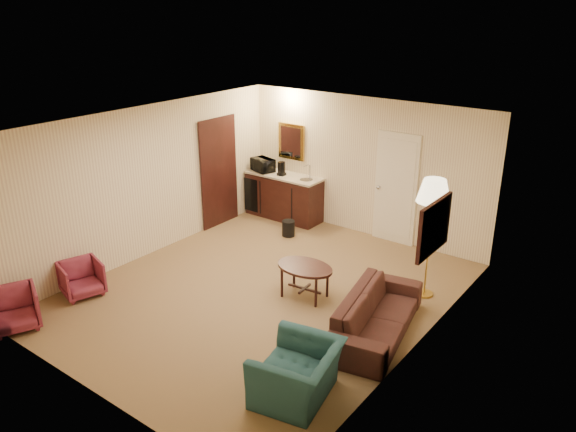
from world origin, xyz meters
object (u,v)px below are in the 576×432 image
at_px(coffee_maker, 281,169).
at_px(teal_armchair, 297,365).
at_px(wetbar_cabinet, 284,196).
at_px(rose_chair_far, 14,307).
at_px(sofa, 377,308).
at_px(coffee_table, 305,281).
at_px(microwave, 263,163).
at_px(rose_chair_near, 81,277).
at_px(floor_lamp, 429,239).
at_px(waste_bin, 288,228).

bearing_deg(coffee_maker, teal_armchair, -70.70).
relative_size(wetbar_cabinet, rose_chair_far, 2.63).
distance_m(sofa, coffee_table, 1.38).
distance_m(coffee_table, microwave, 3.74).
bearing_deg(rose_chair_far, rose_chair_near, 27.91).
distance_m(sofa, rose_chair_near, 4.44).
bearing_deg(rose_chair_near, microwave, 16.71).
bearing_deg(rose_chair_far, teal_armchair, -50.09).
xyz_separation_m(microwave, coffee_maker, (0.49, 0.00, -0.02)).
xyz_separation_m(sofa, rose_chair_far, (-4.02, -2.81, -0.08)).
height_order(sofa, coffee_maker, coffee_maker).
bearing_deg(coffee_table, floor_lamp, 38.55).
distance_m(teal_armchair, coffee_table, 2.30).
bearing_deg(floor_lamp, rose_chair_far, -134.30).
bearing_deg(wetbar_cabinet, rose_chair_far, -94.35).
xyz_separation_m(teal_armchair, coffee_table, (-1.25, 1.92, -0.17)).
relative_size(floor_lamp, microwave, 3.88).
distance_m(waste_bin, microwave, 1.62).
height_order(floor_lamp, waste_bin, floor_lamp).
distance_m(coffee_table, coffee_maker, 3.39).
distance_m(rose_chair_far, coffee_table, 4.06).
distance_m(waste_bin, coffee_maker, 1.30).
relative_size(rose_chair_near, microwave, 1.24).
xyz_separation_m(sofa, floor_lamp, (0.08, 1.39, 0.54)).
bearing_deg(floor_lamp, sofa, -93.29).
bearing_deg(coffee_maker, microwave, 160.31).
bearing_deg(rose_chair_far, coffee_maker, 19.48).
bearing_deg(coffee_table, microwave, 138.91).
bearing_deg(floor_lamp, waste_bin, 168.80).
relative_size(floor_lamp, coffee_maker, 6.72).
bearing_deg(coffee_table, coffee_maker, 133.33).
bearing_deg(teal_armchair, rose_chair_far, -85.27).
relative_size(coffee_table, microwave, 1.88).
relative_size(sofa, coffee_table, 2.22).
height_order(rose_chair_far, coffee_maker, coffee_maker).
bearing_deg(microwave, coffee_table, -25.59).
height_order(rose_chair_near, microwave, microwave).
xyz_separation_m(sofa, microwave, (-4.10, 2.65, 0.69)).
bearing_deg(rose_chair_far, floor_lamp, -20.58).
distance_m(rose_chair_near, rose_chair_far, 1.10).
distance_m(coffee_table, waste_bin, 2.37).
distance_m(sofa, microwave, 4.93).
relative_size(sofa, coffee_maker, 7.21).
bearing_deg(sofa, floor_lamp, -14.77).
relative_size(rose_chair_far, coffee_table, 0.69).
bearing_deg(teal_armchair, waste_bin, -153.53).
height_order(teal_armchair, rose_chair_far, teal_armchair).
xyz_separation_m(wetbar_cabinet, teal_armchair, (3.50, -4.38, -0.04)).
distance_m(floor_lamp, microwave, 4.37).
bearing_deg(coffee_maker, rose_chair_near, -116.19).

